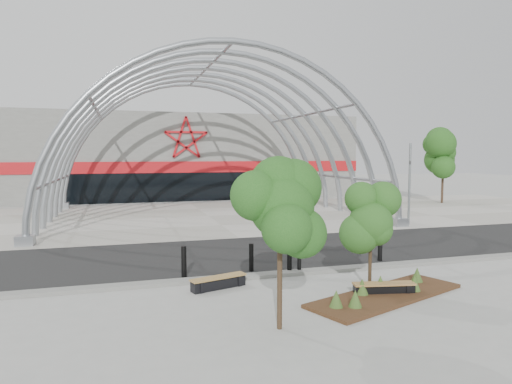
{
  "coord_description": "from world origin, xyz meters",
  "views": [
    {
      "loc": [
        -5.67,
        -15.08,
        4.25
      ],
      "look_at": [
        0.0,
        4.0,
        2.6
      ],
      "focal_mm": 32.0,
      "sensor_mm": 36.0,
      "label": 1
    }
  ],
  "objects_px": {
    "street_tree_1": "(371,218)",
    "signal_pole": "(409,182)",
    "bollard_2": "(289,258)",
    "street_tree_0": "(280,213)",
    "bench_0": "(219,283)",
    "bench_1": "(384,289)"
  },
  "relations": [
    {
      "from": "street_tree_0",
      "to": "bench_0",
      "type": "height_order",
      "value": "street_tree_0"
    },
    {
      "from": "bench_1",
      "to": "bollard_2",
      "type": "bearing_deg",
      "value": 118.75
    },
    {
      "from": "bench_0",
      "to": "bollard_2",
      "type": "distance_m",
      "value": 3.07
    },
    {
      "from": "signal_pole",
      "to": "bollard_2",
      "type": "relative_size",
      "value": 4.62
    },
    {
      "from": "street_tree_0",
      "to": "bench_0",
      "type": "bearing_deg",
      "value": 101.26
    },
    {
      "from": "street_tree_1",
      "to": "signal_pole",
      "type": "bearing_deg",
      "value": 50.41
    },
    {
      "from": "bench_0",
      "to": "bollard_2",
      "type": "height_order",
      "value": "bollard_2"
    },
    {
      "from": "signal_pole",
      "to": "bollard_2",
      "type": "bearing_deg",
      "value": -142.03
    },
    {
      "from": "signal_pole",
      "to": "street_tree_0",
      "type": "bearing_deg",
      "value": -134.23
    },
    {
      "from": "street_tree_0",
      "to": "bench_0",
      "type": "xyz_separation_m",
      "value": [
        -0.74,
        3.71,
        -2.65
      ]
    },
    {
      "from": "bollard_2",
      "to": "signal_pole",
      "type": "bearing_deg",
      "value": 37.97
    },
    {
      "from": "bollard_2",
      "to": "street_tree_0",
      "type": "bearing_deg",
      "value": -113.36
    },
    {
      "from": "street_tree_0",
      "to": "bollard_2",
      "type": "relative_size",
      "value": 3.72
    },
    {
      "from": "signal_pole",
      "to": "street_tree_1",
      "type": "bearing_deg",
      "value": -129.59
    },
    {
      "from": "bench_0",
      "to": "street_tree_0",
      "type": "bearing_deg",
      "value": -78.74
    },
    {
      "from": "bench_1",
      "to": "street_tree_1",
      "type": "bearing_deg",
      "value": 100.19
    },
    {
      "from": "bench_0",
      "to": "street_tree_1",
      "type": "bearing_deg",
      "value": -18.49
    },
    {
      "from": "street_tree_1",
      "to": "bench_0",
      "type": "relative_size",
      "value": 1.67
    },
    {
      "from": "bench_0",
      "to": "bench_1",
      "type": "distance_m",
      "value": 5.1
    },
    {
      "from": "signal_pole",
      "to": "street_tree_1",
      "type": "distance_m",
      "value": 14.5
    },
    {
      "from": "street_tree_1",
      "to": "bench_1",
      "type": "bearing_deg",
      "value": -79.81
    },
    {
      "from": "signal_pole",
      "to": "street_tree_0",
      "type": "relative_size",
      "value": 1.24
    }
  ]
}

